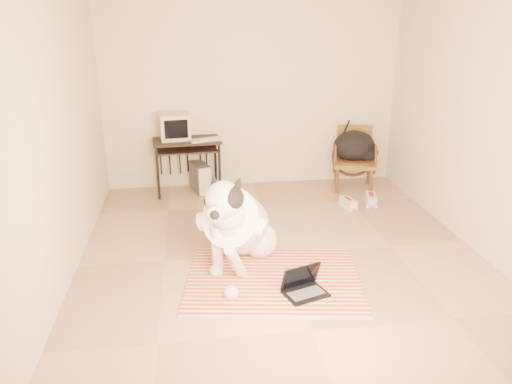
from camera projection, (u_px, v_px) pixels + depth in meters
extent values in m
plane|color=tan|center=(281.00, 253.00, 5.08)|extent=(4.50, 4.50, 0.00)
plane|color=beige|center=(252.00, 88.00, 6.72)|extent=(4.50, 0.00, 4.50)
plane|color=beige|center=(366.00, 216.00, 2.53)|extent=(4.50, 0.00, 4.50)
plane|color=beige|center=(59.00, 130.00, 4.37)|extent=(0.00, 4.50, 4.50)
plane|color=beige|center=(484.00, 117.00, 4.88)|extent=(0.00, 4.50, 4.50)
cube|color=red|center=(275.00, 309.00, 4.12)|extent=(1.59, 0.47, 0.02)
cube|color=#47742D|center=(274.00, 293.00, 4.35)|extent=(1.59, 0.47, 0.02)
cube|color=#60397A|center=(274.00, 279.00, 4.58)|extent=(1.59, 0.47, 0.02)
cube|color=#C0822F|center=(273.00, 267.00, 4.80)|extent=(1.59, 0.47, 0.02)
cube|color=beige|center=(273.00, 255.00, 5.03)|extent=(1.59, 0.47, 0.02)
sphere|color=silver|center=(227.00, 236.00, 5.06)|extent=(0.36, 0.36, 0.36)
sphere|color=silver|center=(260.00, 240.00, 4.98)|extent=(0.36, 0.36, 0.36)
ellipsoid|color=silver|center=(243.00, 236.00, 4.99)|extent=(0.44, 0.40, 0.36)
ellipsoid|color=silver|center=(236.00, 222.00, 4.72)|extent=(0.72, 0.92, 0.77)
cylinder|color=white|center=(237.00, 222.00, 4.73)|extent=(0.75, 0.84, 0.70)
sphere|color=silver|center=(228.00, 214.00, 4.45)|extent=(0.30, 0.30, 0.30)
sphere|color=silver|center=(224.00, 199.00, 4.29)|extent=(0.33, 0.33, 0.33)
ellipsoid|color=black|center=(229.00, 198.00, 4.27)|extent=(0.25, 0.29, 0.24)
cylinder|color=silver|center=(219.00, 211.00, 4.17)|extent=(0.19, 0.21, 0.14)
sphere|color=black|center=(215.00, 215.00, 4.09)|extent=(0.08, 0.08, 0.08)
cone|color=black|center=(214.00, 182.00, 4.33)|extent=(0.17, 0.20, 0.20)
cone|color=black|center=(238.00, 184.00, 4.28)|extent=(0.19, 0.18, 0.20)
torus|color=silver|center=(227.00, 209.00, 4.41)|extent=(0.32, 0.25, 0.26)
cylinder|color=silver|center=(217.00, 249.00, 4.59)|extent=(0.15, 0.17, 0.49)
cylinder|color=silver|center=(236.00, 262.00, 4.41)|extent=(0.26, 0.44, 0.50)
sphere|color=silver|center=(216.00, 271.00, 4.63)|extent=(0.13, 0.13, 0.13)
sphere|color=silver|center=(231.00, 293.00, 4.26)|extent=(0.13, 0.13, 0.13)
cone|color=black|center=(250.00, 237.00, 5.34)|extent=(0.13, 0.50, 0.12)
cube|color=black|center=(306.00, 294.00, 4.31)|extent=(0.42, 0.36, 0.02)
cube|color=#4B4A4D|center=(306.00, 293.00, 4.30)|extent=(0.34, 0.24, 0.00)
cube|color=black|center=(301.00, 276.00, 4.34)|extent=(0.37, 0.20, 0.24)
cube|color=black|center=(301.00, 276.00, 4.33)|extent=(0.32, 0.17, 0.21)
cube|color=black|center=(187.00, 141.00, 6.56)|extent=(0.91, 0.55, 0.03)
cube|color=black|center=(187.00, 150.00, 6.55)|extent=(0.81, 0.44, 0.02)
cylinder|color=black|center=(158.00, 174.00, 6.42)|extent=(0.04, 0.04, 0.70)
cylinder|color=black|center=(157.00, 165.00, 6.80)|extent=(0.04, 0.04, 0.70)
cylinder|color=black|center=(220.00, 170.00, 6.57)|extent=(0.04, 0.04, 0.70)
cylinder|color=black|center=(216.00, 161.00, 6.95)|extent=(0.04, 0.04, 0.70)
cube|color=#BAAB92|center=(175.00, 126.00, 6.54)|extent=(0.42, 0.40, 0.34)
cube|color=black|center=(176.00, 129.00, 6.37)|extent=(0.30, 0.05, 0.24)
cube|color=#BAAB92|center=(206.00, 140.00, 6.49)|extent=(0.44, 0.28, 0.03)
cube|color=#4B4A4D|center=(200.00, 178.00, 6.76)|extent=(0.29, 0.45, 0.40)
cube|color=silver|center=(205.00, 182.00, 6.58)|extent=(0.16, 0.06, 0.38)
cube|color=brown|center=(354.00, 163.00, 6.83)|extent=(0.67, 0.65, 0.06)
cylinder|color=#37200F|center=(354.00, 160.00, 6.81)|extent=(0.51, 0.51, 0.04)
cube|color=brown|center=(354.00, 140.00, 6.97)|extent=(0.47, 0.16, 0.42)
cylinder|color=#37200F|center=(337.00, 181.00, 6.71)|extent=(0.04, 0.04, 0.34)
cylinder|color=#37200F|center=(336.00, 171.00, 7.13)|extent=(0.04, 0.04, 0.34)
cylinder|color=#37200F|center=(371.00, 182.00, 6.66)|extent=(0.04, 0.04, 0.34)
cylinder|color=#37200F|center=(368.00, 172.00, 7.08)|extent=(0.04, 0.04, 0.34)
ellipsoid|color=black|center=(354.00, 146.00, 6.79)|extent=(0.57, 0.47, 0.42)
ellipsoid|color=black|center=(365.00, 153.00, 6.79)|extent=(0.36, 0.29, 0.24)
cube|color=white|center=(348.00, 206.00, 6.30)|extent=(0.18, 0.31, 0.03)
cube|color=#9C9BA1|center=(348.00, 203.00, 6.28)|extent=(0.17, 0.30, 0.09)
cube|color=maroon|center=(348.00, 200.00, 6.27)|extent=(0.08, 0.15, 0.02)
cube|color=white|center=(371.00, 202.00, 6.41)|extent=(0.21, 0.35, 0.03)
cube|color=#9C9BA1|center=(371.00, 199.00, 6.39)|extent=(0.20, 0.34, 0.10)
cube|color=maroon|center=(371.00, 196.00, 6.38)|extent=(0.09, 0.17, 0.02)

